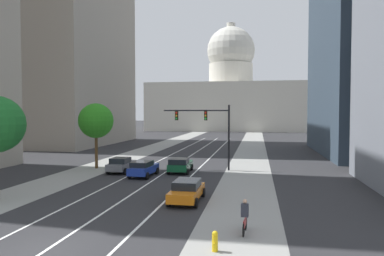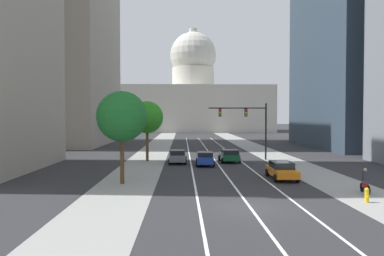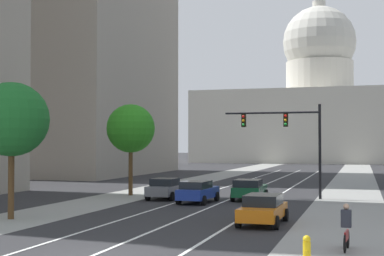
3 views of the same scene
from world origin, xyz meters
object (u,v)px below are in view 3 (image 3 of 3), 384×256
cyclist (346,227)px  car_gray (166,188)px  car_green (249,189)px  capitol_building (320,113)px  street_tree_mid_left (12,120)px  car_blue (198,191)px  car_orange (263,209)px  traffic_signal_mast (290,132)px  fire_hydrant (307,249)px  street_tree_near_left (131,129)px

cyclist → car_gray: bearing=41.7°
car_green → cyclist: bearing=-159.8°
capitol_building → street_tree_mid_left: capitol_building is taller
car_blue → car_orange: 10.61m
car_blue → street_tree_mid_left: size_ratio=0.61×
capitol_building → car_orange: size_ratio=11.53×
street_tree_mid_left → car_blue: bearing=56.7°
car_blue → car_green: bearing=-43.4°
cyclist → street_tree_mid_left: 17.99m
capitol_building → car_blue: bearing=-90.9°
traffic_signal_mast → cyclist: 20.81m
car_blue → car_green: 4.08m
capitol_building → car_green: (1.47, -90.99, -10.19)m
car_orange → car_gray: bearing=39.5°
car_orange → cyclist: bearing=-145.2°
car_orange → car_green: 12.05m
capitol_building → cyclist: bearing=-85.6°
car_orange → fire_hydrant: 9.12m
car_gray → fire_hydrant: (11.65, -19.54, -0.30)m
fire_hydrant → street_tree_mid_left: (-15.77, 6.79, 4.72)m
street_tree_mid_left → car_orange: bearing=8.2°
car_blue → street_tree_near_left: (-6.47, 3.98, 4.31)m
fire_hydrant → street_tree_mid_left: size_ratio=0.13×
car_blue → car_green: (2.93, 2.84, -0.00)m
traffic_signal_mast → fire_hydrant: 23.22m
fire_hydrant → cyclist: bearing=65.7°
car_gray → fire_hydrant: 22.75m
traffic_signal_mast → car_gray: bearing=-160.1°
street_tree_near_left → street_tree_mid_left: bearing=-92.2°
car_orange → street_tree_mid_left: 13.75m
car_blue → street_tree_near_left: street_tree_near_left is taller
car_green → fire_hydrant: 21.16m
car_gray → car_green: bearing=-81.5°
car_blue → car_orange: size_ratio=0.96×
fire_hydrant → street_tree_mid_left: street_tree_mid_left is taller
capitol_building → traffic_signal_mast: capitol_building is taller
fire_hydrant → car_green: bearing=105.9°
car_green → street_tree_near_left: bearing=81.7°
car_orange → street_tree_near_left: (-12.32, 12.84, 4.33)m
cyclist → street_tree_near_left: bearing=45.5°
car_orange → street_tree_mid_left: street_tree_mid_left is taller
cyclist → car_blue: bearing=38.2°
car_blue → cyclist: size_ratio=2.52×
car_blue → cyclist: cyclist is taller
traffic_signal_mast → capitol_building: bearing=92.6°
car_gray → car_orange: size_ratio=0.93×
fire_hydrant → street_tree_near_left: (-15.20, 21.48, 4.63)m
fire_hydrant → cyclist: 2.91m
traffic_signal_mast → street_tree_near_left: (-11.94, -1.09, 0.30)m
car_orange → traffic_signal_mast: 14.50m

